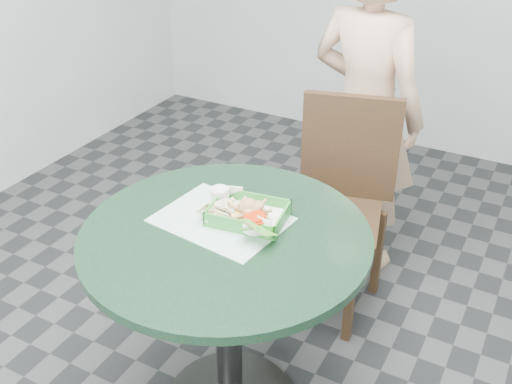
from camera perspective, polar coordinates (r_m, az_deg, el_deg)
The scene contains 9 objects.
cafe_table at distance 1.96m, azimuth -2.79°, elevation -8.42°, with size 0.91×0.91×0.75m.
dining_chair at distance 2.55m, azimuth 7.88°, elevation 0.01°, with size 0.41×0.41×0.93m.
diner_person at distance 2.73m, azimuth 10.38°, elevation 7.65°, with size 0.57×0.37×1.55m, color tan.
placemat at distance 1.92m, azimuth -3.33°, elevation -3.15°, with size 0.39×0.29×0.00m, color #A5CBC4.
food_basket at distance 1.91m, azimuth -0.75°, elevation -2.79°, with size 0.24×0.17×0.05m.
crab_sandwich at distance 1.87m, azimuth -0.68°, elevation -2.25°, with size 0.12×0.12×0.07m.
fries_pile at distance 1.92m, azimuth -3.59°, elevation -1.86°, with size 0.10×0.11×0.04m, color beige, non-canonical shape.
sauce_ramekin at distance 1.98m, azimuth -3.05°, elevation -0.37°, with size 0.06×0.06×0.03m.
garnish_cup at distance 1.82m, azimuth -0.35°, elevation -3.62°, with size 0.12×0.12×0.05m.
Camera 1 is at (0.81, -1.30, 1.81)m, focal length 42.00 mm.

